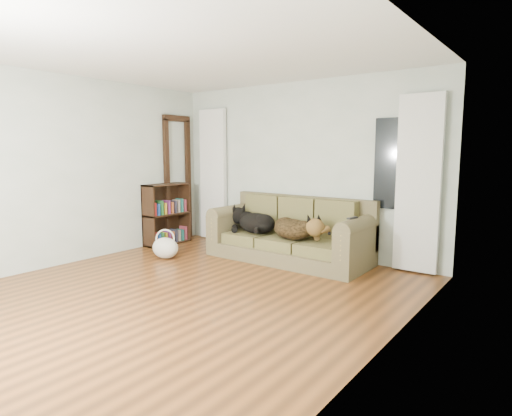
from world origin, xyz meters
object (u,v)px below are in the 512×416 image
Objects in this scene: tote_bag at (165,248)px; bookshelf at (167,215)px; sofa at (288,229)px; dog_black_lab at (254,224)px; dog_shepherd at (295,229)px.

tote_bag is 0.41× the size of bookshelf.
sofa is 2.28× the size of bookshelf.
dog_black_lab is at bearing 46.17° from tote_bag.
dog_shepherd is (0.76, -0.07, 0.01)m from dog_black_lab.
dog_shepherd reaches higher than dog_black_lab.
bookshelf is (-1.65, -0.26, 0.02)m from dog_black_lab.
sofa is 5.52× the size of tote_bag.
tote_bag is at bearing -45.69° from bookshelf.
sofa reaches higher than tote_bag.
bookshelf is at bearing 136.48° from tote_bag.
dog_black_lab is (-0.58, -0.03, 0.03)m from sofa.
dog_black_lab reaches higher than tote_bag.
bookshelf is (-2.23, -0.29, 0.05)m from sofa.
sofa is at bearing -1.60° from dog_shepherd.
dog_black_lab is at bearing 6.86° from bookshelf.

